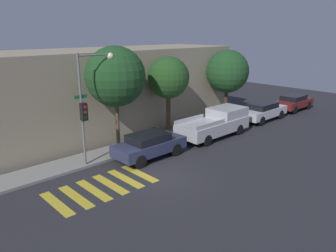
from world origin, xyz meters
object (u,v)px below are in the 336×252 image
tree_far_end (227,72)px  sedan_middle (263,111)px  sedan_near_corner (149,145)px  tree_midblock (168,78)px  tree_near_corner (115,77)px  pickup_truck (216,123)px  traffic_light_pole (89,97)px  sedan_far_end (294,102)px

tree_far_end → sedan_middle: bearing=-47.6°
sedan_near_corner → tree_far_end: (9.89, 2.20, 3.11)m
tree_midblock → sedan_near_corner: bearing=-148.2°
tree_far_end → sedan_near_corner: bearing=-167.5°
sedan_near_corner → sedan_middle: (11.90, 0.00, 0.00)m
tree_near_corner → tree_midblock: size_ratio=1.15×
sedan_middle → tree_near_corner: 13.20m
pickup_truck → sedan_near_corner: bearing=-180.0°
sedan_middle → tree_far_end: bearing=132.4°
traffic_light_pole → tree_far_end: 12.79m
traffic_light_pole → tree_midblock: 6.48m
traffic_light_pole → tree_near_corner: 2.57m
tree_midblock → traffic_light_pole: bearing=-171.8°
sedan_middle → tree_midblock: tree_midblock is taller
sedan_near_corner → tree_far_end: size_ratio=0.76×
traffic_light_pole → tree_near_corner: size_ratio=0.96×
sedan_middle → tree_near_corner: tree_near_corner is taller
traffic_light_pole → sedan_middle: (14.77, -1.27, -2.93)m
pickup_truck → tree_near_corner: bearing=161.5°
sedan_near_corner → tree_near_corner: 4.32m
sedan_far_end → tree_far_end: tree_far_end is taller
sedan_middle → tree_near_corner: size_ratio=0.75×
sedan_far_end → tree_near_corner: bearing=172.9°
tree_near_corner → tree_midblock: tree_near_corner is taller
sedan_middle → tree_near_corner: (-12.49, 2.20, 3.67)m
tree_midblock → tree_far_end: size_ratio=0.97×
sedan_near_corner → sedan_middle: 11.90m
pickup_truck → sedan_far_end: pickup_truck is taller
sedan_far_end → tree_midblock: size_ratio=0.80×
pickup_truck → tree_far_end: bearing=29.3°
traffic_light_pole → tree_far_end: size_ratio=1.07×
sedan_middle → tree_midblock: 9.22m
sedan_near_corner → tree_midblock: (3.54, 2.20, 3.21)m
pickup_truck → tree_near_corner: size_ratio=0.89×
sedan_far_end → traffic_light_pole: bearing=176.3°
sedan_far_end → tree_midblock: tree_midblock is taller
sedan_far_end → sedan_middle: bearing=180.0°
tree_midblock → sedan_far_end: bearing=-9.2°
traffic_light_pole → sedan_near_corner: bearing=-24.0°
traffic_light_pole → tree_midblock: bearing=8.2°
sedan_far_end → tree_far_end: bearing=163.0°
traffic_light_pole → pickup_truck: bearing=-8.2°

